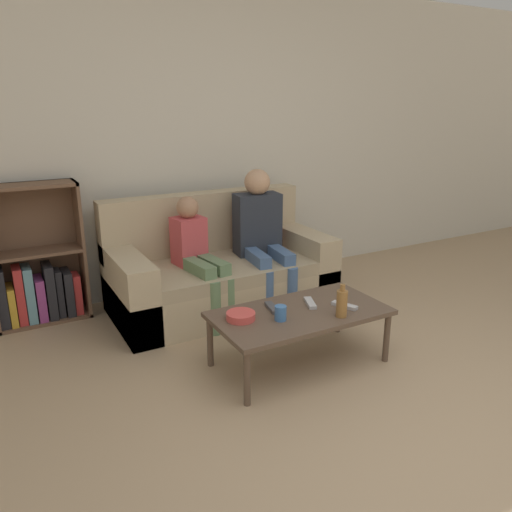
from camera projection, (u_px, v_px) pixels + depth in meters
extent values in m
plane|color=tan|center=(461.00, 473.00, 2.28)|extent=(22.00, 22.00, 0.00)
cube|color=beige|center=(203.00, 140.00, 4.30)|extent=(12.00, 0.06, 2.60)
cube|color=tan|center=(222.00, 290.00, 4.07)|extent=(1.74, 0.88, 0.30)
cube|color=tan|center=(227.00, 269.00, 3.93)|extent=(1.30, 0.70, 0.10)
cube|color=tan|center=(203.00, 222.00, 4.21)|extent=(1.74, 0.18, 0.49)
cube|color=tan|center=(129.00, 291.00, 3.68)|extent=(0.22, 0.88, 0.56)
cube|color=tan|center=(300.00, 261.00, 4.38)|extent=(0.22, 0.88, 0.56)
cube|color=#93423D|center=(258.00, 227.00, 4.31)|extent=(0.36, 0.12, 0.36)
cube|color=brown|center=(81.00, 249.00, 3.86)|extent=(0.02, 0.28, 1.06)
cube|color=brown|center=(35.00, 250.00, 3.82)|extent=(0.67, 0.02, 1.06)
cube|color=brown|center=(45.00, 318.00, 3.87)|extent=(0.67, 0.28, 0.02)
cube|color=brown|center=(36.00, 252.00, 3.71)|extent=(0.62, 0.28, 0.02)
cube|color=brown|center=(27.00, 186.00, 3.56)|extent=(0.67, 0.28, 0.02)
cube|color=#232328|center=(2.00, 297.00, 3.66)|extent=(0.07, 0.21, 0.44)
cube|color=gold|center=(12.00, 305.00, 3.72)|extent=(0.05, 0.22, 0.30)
cube|color=red|center=(20.00, 295.00, 3.72)|extent=(0.06, 0.19, 0.44)
cube|color=#6699A8|center=(29.00, 294.00, 3.75)|extent=(0.06, 0.21, 0.43)
cube|color=#993D84|center=(40.00, 298.00, 3.80)|extent=(0.06, 0.22, 0.33)
cube|color=#232328|center=(50.00, 291.00, 3.82)|extent=(0.06, 0.23, 0.42)
cube|color=#232328|center=(59.00, 293.00, 3.85)|extent=(0.05, 0.17, 0.37)
cube|color=#232328|center=(68.00, 292.00, 3.89)|extent=(0.06, 0.22, 0.35)
cube|color=red|center=(77.00, 293.00, 3.92)|extent=(0.05, 0.16, 0.32)
cylinder|color=brown|center=(247.00, 378.00, 2.74)|extent=(0.04, 0.04, 0.33)
cylinder|color=brown|center=(387.00, 337.00, 3.21)|extent=(0.04, 0.04, 0.33)
cylinder|color=brown|center=(210.00, 342.00, 3.16)|extent=(0.04, 0.04, 0.33)
cylinder|color=brown|center=(338.00, 310.00, 3.63)|extent=(0.04, 0.04, 0.33)
cube|color=brown|center=(300.00, 313.00, 3.13)|extent=(1.10, 0.58, 0.03)
cylinder|color=#476693|center=(268.00, 296.00, 3.80)|extent=(0.10, 0.10, 0.40)
cylinder|color=#476693|center=(292.00, 292.00, 3.87)|extent=(0.10, 0.10, 0.40)
cube|color=#476693|center=(257.00, 257.00, 3.93)|extent=(0.15, 0.40, 0.09)
cube|color=#476693|center=(280.00, 254.00, 4.00)|extent=(0.15, 0.40, 0.09)
cube|color=#282D38|center=(257.00, 224.00, 4.11)|extent=(0.39, 0.24, 0.50)
sphere|color=tan|center=(257.00, 182.00, 4.01)|extent=(0.21, 0.21, 0.21)
cylinder|color=#66845B|center=(215.00, 308.00, 3.59)|extent=(0.10, 0.10, 0.40)
cylinder|color=#66845B|center=(229.00, 304.00, 3.66)|extent=(0.10, 0.10, 0.40)
cube|color=#66845B|center=(198.00, 267.00, 3.69)|extent=(0.15, 0.40, 0.09)
cube|color=#66845B|center=(212.00, 264.00, 3.76)|extent=(0.15, 0.40, 0.09)
cube|color=#C6474C|center=(189.00, 241.00, 3.86)|extent=(0.25, 0.23, 0.37)
sphere|color=#A87A5B|center=(187.00, 208.00, 3.78)|extent=(0.17, 0.17, 0.17)
cylinder|color=#3D70B2|center=(281.00, 313.00, 2.99)|extent=(0.07, 0.07, 0.09)
cube|color=#47474C|center=(272.00, 308.00, 3.15)|extent=(0.08, 0.18, 0.02)
cube|color=#B7B7BC|center=(345.00, 305.00, 3.19)|extent=(0.11, 0.18, 0.02)
cube|color=#B7B7BC|center=(310.00, 303.00, 3.23)|extent=(0.11, 0.18, 0.02)
cylinder|color=#DB4C47|center=(241.00, 316.00, 3.00)|extent=(0.18, 0.18, 0.05)
cylinder|color=olive|center=(342.00, 304.00, 3.03)|extent=(0.07, 0.07, 0.17)
cylinder|color=olive|center=(343.00, 288.00, 3.00)|extent=(0.03, 0.03, 0.04)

